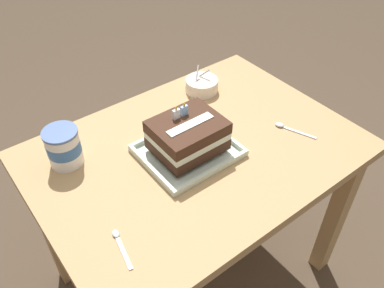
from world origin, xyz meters
TOP-DOWN VIEW (x-y plane):
  - ground_plane at (0.00, 0.00)m, footprint 8.00×8.00m
  - dining_table at (0.00, 0.00)m, footprint 1.04×0.75m
  - foil_tray at (-0.03, -0.00)m, footprint 0.29×0.25m
  - birthday_cake at (-0.03, -0.00)m, footprint 0.21×0.17m
  - bowl_stack at (0.22, 0.25)m, footprint 0.13×0.13m
  - ice_cream_tub at (-0.36, 0.20)m, footprint 0.11×0.11m
  - serving_spoon_near_tray at (-0.38, -0.16)m, footprint 0.04×0.13m
  - serving_spoon_by_bowls at (0.31, -0.11)m, footprint 0.07×0.14m

SIDE VIEW (x-z plane):
  - ground_plane at x=0.00m, z-range 0.00..0.00m
  - dining_table at x=0.00m, z-range 0.25..0.98m
  - serving_spoon_near_tray at x=-0.38m, z-range 0.73..0.74m
  - serving_spoon_by_bowls at x=0.31m, z-range 0.73..0.74m
  - foil_tray at x=-0.03m, z-range 0.72..0.75m
  - bowl_stack at x=0.22m, z-range 0.70..0.80m
  - ice_cream_tub at x=-0.36m, z-range 0.73..0.85m
  - birthday_cake at x=-0.03m, z-range 0.73..0.88m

